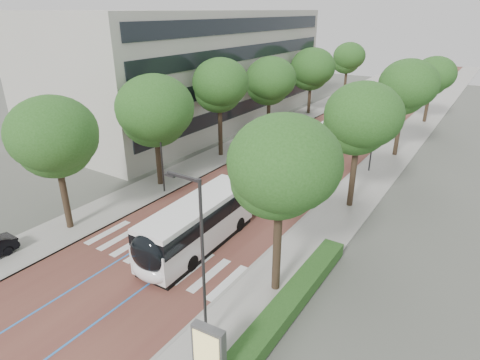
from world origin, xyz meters
name	(u,v)px	position (x,y,z in m)	size (l,w,h in m)	color
ground	(148,262)	(0.00, 0.00, 0.00)	(160.00, 160.00, 0.00)	#51544C
road	(359,121)	(0.00, 40.00, 0.01)	(11.00, 140.00, 0.02)	brown
sidewalk_left	(308,113)	(-7.50, 40.00, 0.06)	(4.00, 140.00, 0.12)	#9B9892
sidewalk_right	(416,128)	(7.50, 40.00, 0.06)	(4.00, 140.00, 0.12)	#9B9892
kerb_left	(320,115)	(-5.60, 40.00, 0.06)	(0.20, 140.00, 0.14)	gray
kerb_right	(401,126)	(5.60, 40.00, 0.06)	(0.20, 140.00, 0.14)	gray
zebra_crossing	(162,255)	(0.20, 1.00, 0.03)	(10.55, 3.60, 0.01)	silver
lane_line_left	(347,119)	(-1.60, 40.00, 0.02)	(0.12, 126.00, 0.01)	blue
lane_line_right	(370,122)	(1.60, 40.00, 0.02)	(0.12, 126.00, 0.01)	blue
office_building	(190,68)	(-19.47, 28.00, 7.00)	(18.11, 40.00, 14.00)	#A9A79C
hedge	(281,312)	(9.10, 0.00, 0.52)	(1.20, 14.00, 0.80)	#1B4317
streetlight_near	(199,251)	(6.62, -3.00, 4.82)	(1.82, 0.20, 8.00)	#2C2D2F
streetlight_far	(373,121)	(6.62, 22.00, 4.82)	(1.82, 0.20, 8.00)	#2C2D2F
lamp_post_left	(161,145)	(-6.10, 8.00, 4.12)	(0.14, 0.14, 8.00)	#2C2D2F
trees_left	(253,86)	(-7.50, 24.33, 6.28)	(6.30, 60.45, 9.34)	black
trees_right	(387,105)	(7.70, 21.37, 6.59)	(5.66, 47.33, 9.25)	black
lead_bus	(231,202)	(1.41, 6.89, 1.63)	(3.17, 18.47, 3.20)	black
bus_queued_0	(325,142)	(1.72, 23.50, 1.62)	(2.66, 12.42, 3.20)	silver
bus_queued_1	(364,117)	(1.87, 35.76, 1.62)	(2.63, 12.42, 3.20)	silver
ad_panel	(209,355)	(8.40, -4.81, 1.63)	(1.41, 0.58, 2.88)	#59595B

